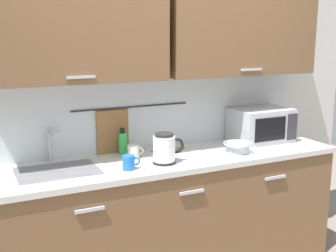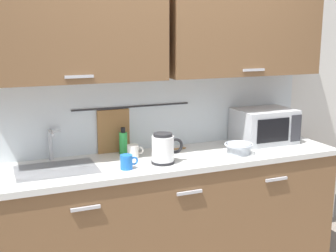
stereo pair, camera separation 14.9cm
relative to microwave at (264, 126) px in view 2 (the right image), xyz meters
name	(u,v)px [view 2 (the right image)]	position (x,y,z in m)	size (l,w,h in m)	color
counter_unit	(170,215)	(-0.87, -0.11, -0.58)	(2.53, 0.64, 0.90)	brown
back_wall_assembly	(159,67)	(-0.86, 0.12, 0.49)	(3.70, 0.41, 2.50)	silver
sink_faucet	(51,141)	(-1.65, 0.12, 0.01)	(0.09, 0.17, 0.22)	#B2B5BA
microwave	(264,126)	(0.00, 0.00, 0.00)	(0.46, 0.35, 0.27)	silver
electric_kettle	(163,149)	(-0.96, -0.23, -0.03)	(0.23, 0.16, 0.21)	black
dish_soap_bottle	(123,142)	(-1.15, 0.10, -0.05)	(0.06, 0.06, 0.20)	green
mug_near_sink	(133,151)	(-1.11, -0.03, -0.09)	(0.12, 0.08, 0.09)	silver
mixing_bowl	(239,148)	(-0.37, -0.22, -0.09)	(0.21, 0.21, 0.08)	#A5ADB7
mug_by_kettle	(127,162)	(-1.23, -0.26, -0.09)	(0.12, 0.08, 0.09)	blue
wooden_spoon	(174,149)	(-0.77, 0.06, -0.13)	(0.28, 0.04, 0.01)	#9E7042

